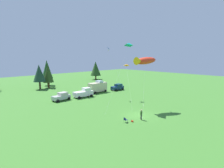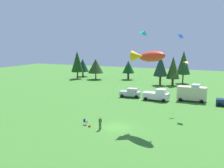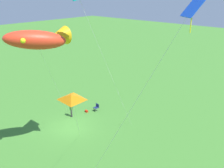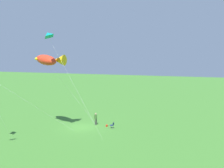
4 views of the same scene
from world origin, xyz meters
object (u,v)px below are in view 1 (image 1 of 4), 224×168
person_kite_flyer (141,114)px  van_camper_beige (98,87)px  car_navy_hatch (118,87)px  kite_delta_teal (129,44)px  kite_large_fish (144,61)px  kite_diamond_blue (109,51)px  folding_chair (125,120)px  backpack_on_grass (132,121)px  truck_white_pickup (84,93)px  car_silver_compact (62,96)px  kite_delta_orange (126,65)px

person_kite_flyer → van_camper_beige: bearing=94.3°
car_navy_hatch → kite_delta_teal: (-11.40, -14.47, 11.68)m
kite_large_fish → car_navy_hatch: bearing=59.5°
van_camper_beige → kite_diamond_blue: size_ratio=0.43×
folding_chair → backpack_on_grass: (1.01, -0.59, -0.38)m
car_navy_hatch → van_camper_beige: bearing=165.8°
person_kite_flyer → truck_white_pickup: size_ratio=0.34×
car_silver_compact → kite_delta_orange: 17.16m
kite_large_fish → kite_diamond_blue: kite_diamond_blue is taller
truck_white_pickup → kite_large_fish: size_ratio=0.49×
car_navy_hatch → kite_delta_orange: 13.37m
car_navy_hatch → backpack_on_grass: bearing=-131.6°
car_silver_compact → kite_delta_teal: bearing=-70.6°
van_camper_beige → kite_delta_teal: 19.95m
folding_chair → car_silver_compact: 19.84m
kite_diamond_blue → kite_delta_orange: kite_diamond_blue is taller
folding_chair → kite_diamond_blue: size_ratio=0.07×
person_kite_flyer → folding_chair: 3.02m
folding_chair → backpack_on_grass: size_ratio=2.56×
kite_large_fish → kite_delta_orange: kite_large_fish is taller
kite_large_fish → kite_diamond_blue: (1.93, 11.93, 2.17)m
folding_chair → car_silver_compact: size_ratio=0.19×
folding_chair → van_camper_beige: (11.44, 21.22, 1.16)m
folding_chair → kite_delta_teal: size_ratio=0.06×
kite_delta_orange → truck_white_pickup: bearing=128.0°
truck_white_pickup → kite_delta_orange: kite_delta_orange is taller
car_silver_compact → kite_diamond_blue: size_ratio=0.35×
folding_chair → backpack_on_grass: folding_chair is taller
car_silver_compact → kite_delta_orange: size_ratio=0.51×
backpack_on_grass → car_navy_hatch: 26.56m
van_camper_beige → kite_delta_teal: kite_delta_teal is taller
folding_chair → kite_diamond_blue: bearing=58.4°
truck_white_pickup → kite_large_fish: kite_large_fish is taller
car_navy_hatch → truck_white_pickup: bearing=-178.4°
person_kite_flyer → van_camper_beige: van_camper_beige is taller
backpack_on_grass → kite_diamond_blue: size_ratio=0.03×
car_navy_hatch → folding_chair: bearing=-134.1°
person_kite_flyer → kite_diamond_blue: 20.19m
car_navy_hatch → kite_delta_orange: bearing=-125.8°
truck_white_pickup → car_navy_hatch: truck_white_pickup is taller
car_silver_compact → truck_white_pickup: truck_white_pickup is taller
person_kite_flyer → kite_large_fish: bearing=60.7°
folding_chair → truck_white_pickup: bearing=77.5°
truck_white_pickup → car_silver_compact: bearing=174.0°
truck_white_pickup → car_navy_hatch: 12.98m
car_navy_hatch → car_silver_compact: bearing=178.2°
kite_delta_orange → car_silver_compact: bearing=143.0°
kite_large_fish → kite_delta_orange: bearing=64.3°
car_navy_hatch → kite_diamond_blue: size_ratio=0.34×
kite_diamond_blue → kite_large_fish: bearing=-99.2°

